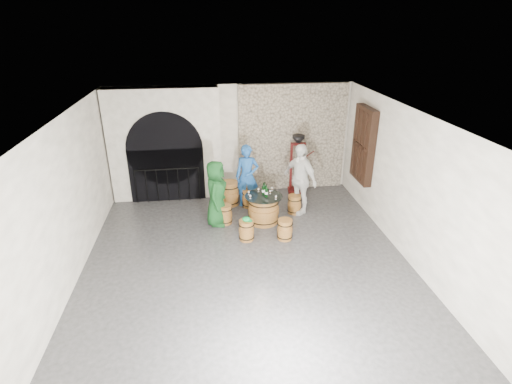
{
  "coord_description": "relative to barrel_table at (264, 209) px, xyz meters",
  "views": [
    {
      "loc": [
        -0.75,
        -7.32,
        4.93
      ],
      "look_at": [
        0.38,
        1.38,
        1.05
      ],
      "focal_mm": 28.0,
      "sensor_mm": 36.0,
      "label": 1
    }
  ],
  "objects": [
    {
      "name": "wall_back",
      "position": [
        -0.63,
        2.2,
        1.23
      ],
      "size": [
        8.0,
        0.0,
        8.0
      ],
      "primitive_type": "plane",
      "rotation": [
        1.57,
        0.0,
        0.0
      ],
      "color": "white",
      "rests_on": "ground"
    },
    {
      "name": "tasting_glass_f",
      "position": [
        -0.37,
        0.11,
        0.42
      ],
      "size": [
        0.05,
        0.05,
        0.1
      ],
      "primitive_type": null,
      "color": "#A75F20",
      "rests_on": "barrel_table"
    },
    {
      "name": "barrel_stool_near_right",
      "position": [
        0.38,
        -0.92,
        -0.12
      ],
      "size": [
        0.38,
        0.38,
        0.51
      ],
      "color": "#935E2A",
      "rests_on": "ground"
    },
    {
      "name": "stone_facing_panel",
      "position": [
        1.17,
        2.14,
        1.23
      ],
      "size": [
        3.2,
        0.12,
        3.18
      ],
      "primitive_type": "cube",
      "color": "#AFA28B",
      "rests_on": "ground"
    },
    {
      "name": "arched_opening",
      "position": [
        -2.53,
        1.94,
        1.21
      ],
      "size": [
        3.1,
        0.6,
        3.19
      ],
      "color": "white",
      "rests_on": "ground"
    },
    {
      "name": "barrel_stool_left",
      "position": [
        -1.0,
        0.06,
        -0.12
      ],
      "size": [
        0.38,
        0.38,
        0.51
      ],
      "color": "#935E2A",
      "rests_on": "ground"
    },
    {
      "name": "wine_bottle_right",
      "position": [
        0.05,
        0.13,
        0.51
      ],
      "size": [
        0.08,
        0.08,
        0.32
      ],
      "color": "black",
      "rests_on": "barrel_table"
    },
    {
      "name": "barrel_stool_right",
      "position": [
        0.91,
        0.41,
        -0.12
      ],
      "size": [
        0.38,
        0.38,
        0.51
      ],
      "color": "#935E2A",
      "rests_on": "ground"
    },
    {
      "name": "wall_front",
      "position": [
        -0.63,
        -5.8,
        1.23
      ],
      "size": [
        8.0,
        0.0,
        8.0
      ],
      "primitive_type": "plane",
      "rotation": [
        -1.57,
        0.0,
        0.0
      ],
      "color": "white",
      "rests_on": "ground"
    },
    {
      "name": "tasting_glass_a",
      "position": [
        -0.36,
        -0.12,
        0.42
      ],
      "size": [
        0.05,
        0.05,
        0.1
      ],
      "primitive_type": null,
      "color": "#A75F20",
      "rests_on": "barrel_table"
    },
    {
      "name": "green_cap",
      "position": [
        -0.53,
        -0.84,
        0.18
      ],
      "size": [
        0.23,
        0.19,
        0.1
      ],
      "color": "#0C8D39",
      "rests_on": "barrel_stool_near_left"
    },
    {
      "name": "tasting_glass_e",
      "position": [
        0.27,
        -0.25,
        0.42
      ],
      "size": [
        0.05,
        0.05,
        0.1
      ],
      "primitive_type": null,
      "color": "#A75F20",
      "rests_on": "barrel_table"
    },
    {
      "name": "side_barrel",
      "position": [
        -0.79,
        1.16,
        -0.02
      ],
      "size": [
        0.52,
        0.52,
        0.7
      ],
      "rotation": [
        0.0,
        0.0,
        -0.32
      ],
      "color": "#935E2A",
      "rests_on": "ground"
    },
    {
      "name": "barrel_stool_far",
      "position": [
        -0.28,
        0.96,
        -0.12
      ],
      "size": [
        0.38,
        0.38,
        0.51
      ],
      "color": "#935E2A",
      "rests_on": "ground"
    },
    {
      "name": "ground",
      "position": [
        -0.63,
        -1.8,
        -0.37
      ],
      "size": [
        8.0,
        8.0,
        0.0
      ],
      "primitive_type": "plane",
      "color": "#2E2D30",
      "rests_on": "ground"
    },
    {
      "name": "tasting_glass_b",
      "position": [
        0.18,
        0.11,
        0.42
      ],
      "size": [
        0.05,
        0.05,
        0.1
      ],
      "primitive_type": null,
      "color": "#A75F20",
      "rests_on": "barrel_table"
    },
    {
      "name": "person_white",
      "position": [
        1.04,
        0.47,
        0.6
      ],
      "size": [
        1.0,
        1.21,
        1.93
      ],
      "primitive_type": "imported",
      "rotation": [
        0.0,
        0.0,
        -1.01
      ],
      "color": "white",
      "rests_on": "ground"
    },
    {
      "name": "wine_bottle_left",
      "position": [
        0.0,
        0.08,
        0.51
      ],
      "size": [
        0.08,
        0.08,
        0.32
      ],
      "color": "black",
      "rests_on": "barrel_table"
    },
    {
      "name": "barrel_stool_near_left",
      "position": [
        -0.54,
        -0.84,
        -0.12
      ],
      "size": [
        0.38,
        0.38,
        0.51
      ],
      "color": "#935E2A",
      "rests_on": "ground"
    },
    {
      "name": "tasting_glass_c",
      "position": [
        -0.1,
        0.27,
        0.42
      ],
      "size": [
        0.05,
        0.05,
        0.1
      ],
      "primitive_type": null,
      "color": "#A75F20",
      "rests_on": "barrel_table"
    },
    {
      "name": "ceiling",
      "position": [
        -0.63,
        -1.8,
        2.83
      ],
      "size": [
        8.0,
        8.0,
        0.0
      ],
      "primitive_type": "plane",
      "rotation": [
        3.14,
        0.0,
        0.0
      ],
      "color": "beige",
      "rests_on": "wall_back"
    },
    {
      "name": "wall_right",
      "position": [
        2.87,
        -1.8,
        1.23
      ],
      "size": [
        0.0,
        8.0,
        8.0
      ],
      "primitive_type": "plane",
      "rotation": [
        1.57,
        0.0,
        -1.57
      ],
      "color": "white",
      "rests_on": "ground"
    },
    {
      "name": "control_box",
      "position": [
        1.42,
        2.06,
        0.98
      ],
      "size": [
        0.18,
        0.1,
        0.22
      ],
      "primitive_type": "cube",
      "color": "silver",
      "rests_on": "wall_back"
    },
    {
      "name": "wall_left",
      "position": [
        -4.13,
        -1.8,
        1.23
      ],
      "size": [
        0.0,
        8.0,
        8.0
      ],
      "primitive_type": "plane",
      "rotation": [
        1.57,
        0.0,
        1.57
      ],
      "color": "white",
      "rests_on": "ground"
    },
    {
      "name": "barrel_table",
      "position": [
        0.0,
        0.0,
        0.0
      ],
      "size": [
        0.96,
        0.96,
        0.75
      ],
      "color": "#935E2A",
      "rests_on": "ground"
    },
    {
      "name": "tasting_glass_d",
      "position": [
        0.26,
        0.3,
        0.42
      ],
      "size": [
        0.05,
        0.05,
        0.1
      ],
      "primitive_type": null,
      "color": "#A75F20",
      "rests_on": "barrel_table"
    },
    {
      "name": "wine_bottle_center",
      "position": [
        0.06,
        -0.05,
        0.51
      ],
      "size": [
        0.08,
        0.08,
        0.32
      ],
      "color": "black",
      "rests_on": "barrel_table"
    },
    {
      "name": "person_blue",
      "position": [
        -0.31,
        1.06,
        0.51
      ],
      "size": [
        0.7,
        0.51,
        1.76
      ],
      "primitive_type": "imported",
      "rotation": [
        0.0,
        0.0,
        -0.15
      ],
      "color": "#1C509B",
      "rests_on": "ground"
    },
    {
      "name": "person_green",
      "position": [
        -1.19,
        0.07,
        0.48
      ],
      "size": [
        0.73,
        0.94,
        1.71
      ],
      "primitive_type": "imported",
      "rotation": [
        0.0,
        0.0,
        1.33
      ],
      "color": "#124219",
      "rests_on": "ground"
    },
    {
      "name": "shuttered_window",
      "position": [
        2.75,
        0.6,
        1.43
      ],
      "size": [
        0.23,
        1.1,
        2.0
      ],
      "color": "black",
      "rests_on": "wall_right"
    },
    {
      "name": "corking_press",
      "position": [
        1.28,
        1.8,
        0.66
      ],
      "size": [
        0.74,
        0.43,
        1.78
      ],
      "rotation": [
        0.0,
        0.0,
        -0.08
      ],
      "color": "#53100D",
      "rests_on": "ground"
    }
  ]
}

